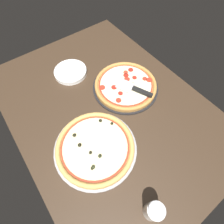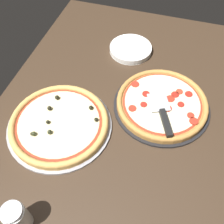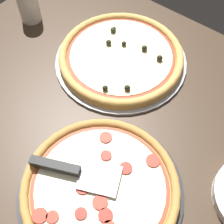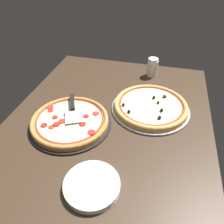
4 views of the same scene
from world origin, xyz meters
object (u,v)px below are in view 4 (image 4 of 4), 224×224
(pizza_front, at_px, (70,120))
(plate_stack, at_px, (92,185))
(pizza_back, at_px, (151,106))
(parmesan_shaker, at_px, (152,67))
(serving_spatula, at_px, (73,106))

(pizza_front, bearing_deg, plate_stack, 34.82)
(pizza_back, relative_size, plate_stack, 1.86)
(pizza_front, relative_size, parmesan_shaker, 3.12)
(serving_spatula, bearing_deg, plate_stack, 30.51)
(pizza_back, height_order, serving_spatula, serving_spatula)
(pizza_back, distance_m, plate_stack, 0.56)
(pizza_front, height_order, plate_stack, pizza_front)
(pizza_front, xyz_separation_m, serving_spatula, (-0.09, -0.02, 0.02))
(pizza_back, bearing_deg, parmesan_shaker, -174.91)
(pizza_front, height_order, parmesan_shaker, parmesan_shaker)
(plate_stack, bearing_deg, parmesan_shaker, 172.16)
(parmesan_shaker, bearing_deg, pizza_back, 5.09)
(pizza_back, height_order, plate_stack, pizza_back)
(plate_stack, bearing_deg, pizza_front, -145.18)
(pizza_front, distance_m, parmesan_shaker, 0.69)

